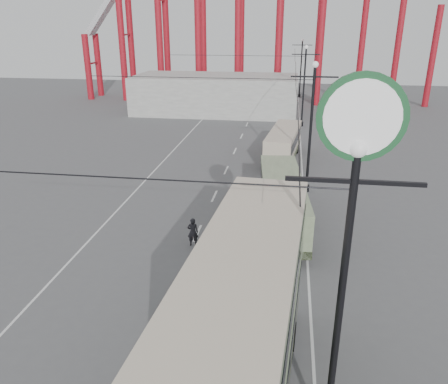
% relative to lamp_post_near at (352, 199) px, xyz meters
% --- Properties ---
extents(ground, '(160.00, 160.00, 0.00)m').
position_rel_lamp_post_near_xyz_m(ground, '(-5.60, 3.00, -7.86)').
color(ground, '#545457').
rests_on(ground, ground).
extents(road_markings, '(12.52, 120.00, 0.01)m').
position_rel_lamp_post_near_xyz_m(road_markings, '(-6.46, 22.70, -7.86)').
color(road_markings, silver).
rests_on(road_markings, ground).
extents(lamp_post_near, '(3.20, 0.44, 10.80)m').
position_rel_lamp_post_near_xyz_m(lamp_post_near, '(0.00, 0.00, 0.00)').
color(lamp_post_near, black).
rests_on(lamp_post_near, ground).
extents(lamp_post_mid, '(3.20, 0.44, 9.32)m').
position_rel_lamp_post_near_xyz_m(lamp_post_mid, '(0.00, 21.00, -3.18)').
color(lamp_post_mid, black).
rests_on(lamp_post_mid, ground).
extents(lamp_post_far, '(3.20, 0.44, 9.32)m').
position_rel_lamp_post_near_xyz_m(lamp_post_far, '(0.00, 43.00, -3.18)').
color(lamp_post_far, black).
rests_on(lamp_post_far, ground).
extents(lamp_post_distant, '(3.20, 0.44, 9.32)m').
position_rel_lamp_post_near_xyz_m(lamp_post_distant, '(0.00, 65.00, -3.18)').
color(lamp_post_distant, black).
rests_on(lamp_post_distant, ground).
extents(fairground_shed, '(22.00, 10.00, 5.00)m').
position_rel_lamp_post_near_xyz_m(fairground_shed, '(-11.60, 50.00, -5.36)').
color(fairground_shed, gray).
rests_on(fairground_shed, ground).
extents(double_decker_bus, '(3.64, 11.32, 5.98)m').
position_rel_lamp_post_near_xyz_m(double_decker_bus, '(-2.54, 0.86, -4.51)').
color(double_decker_bus, '#334022').
rests_on(double_decker_bus, ground).
extents(single_decker_green, '(3.35, 10.58, 2.94)m').
position_rel_lamp_post_near_xyz_m(single_decker_green, '(-1.71, 14.90, -6.20)').
color(single_decker_green, '#6F805D').
rests_on(single_decker_green, ground).
extents(single_decker_cream, '(3.25, 9.19, 2.80)m').
position_rel_lamp_post_near_xyz_m(single_decker_cream, '(-1.91, 28.68, -6.28)').
color(single_decker_cream, beige).
rests_on(single_decker_cream, ground).
extents(pedestrian, '(0.65, 0.46, 1.68)m').
position_rel_lamp_post_near_xyz_m(pedestrian, '(-6.53, 11.47, -7.02)').
color(pedestrian, black).
rests_on(pedestrian, ground).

